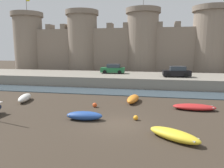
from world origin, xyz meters
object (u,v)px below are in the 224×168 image
(mooring_buoy_off_centre, at_px, (95,105))
(car_quay_centre_west, at_px, (177,72))
(car_quay_east, at_px, (113,69))
(rowboat_foreground_left, at_px, (133,99))
(rowboat_near_channel_left, at_px, (84,115))
(rowboat_midflat_left, at_px, (25,98))
(rowboat_near_channel_right, at_px, (174,135))
(mooring_buoy_near_channel, at_px, (136,118))
(rowboat_foreground_centre, at_px, (194,107))

(mooring_buoy_off_centre, bearing_deg, car_quay_centre_west, 56.12)
(car_quay_east, bearing_deg, rowboat_foreground_left, -70.37)
(rowboat_near_channel_left, relative_size, mooring_buoy_off_centre, 6.78)
(rowboat_midflat_left, bearing_deg, car_quay_centre_west, 35.95)
(mooring_buoy_off_centre, bearing_deg, rowboat_near_channel_right, -43.18)
(rowboat_midflat_left, xyz_separation_m, mooring_buoy_near_channel, (12.76, -4.14, -0.20))
(rowboat_foreground_left, distance_m, car_quay_east, 14.63)
(car_quay_east, xyz_separation_m, car_quay_centre_west, (10.42, -2.86, 0.00))
(rowboat_midflat_left, distance_m, mooring_buoy_off_centre, 8.41)
(mooring_buoy_near_channel, height_order, car_quay_centre_west, car_quay_centre_west)
(mooring_buoy_off_centre, bearing_deg, mooring_buoy_near_channel, -36.32)
(rowboat_near_channel_left, bearing_deg, car_quay_east, 94.22)
(car_quay_east, height_order, car_quay_centre_west, same)
(rowboat_near_channel_left, height_order, rowboat_foreground_centre, rowboat_near_channel_left)
(rowboat_near_channel_left, height_order, rowboat_midflat_left, rowboat_midflat_left)
(rowboat_near_channel_right, xyz_separation_m, car_quay_centre_west, (1.96, 20.32, 2.01))
(rowboat_foreground_left, relative_size, car_quay_east, 0.81)
(rowboat_near_channel_left, distance_m, car_quay_east, 20.57)
(rowboat_near_channel_left, relative_size, car_quay_centre_west, 0.73)
(rowboat_foreground_left, relative_size, rowboat_near_channel_right, 0.94)
(rowboat_foreground_centre, bearing_deg, rowboat_foreground_left, 162.92)
(mooring_buoy_off_centre, xyz_separation_m, mooring_buoy_near_channel, (4.40, -3.24, -0.02))
(rowboat_foreground_left, distance_m, rowboat_near_channel_right, 10.17)
(rowboat_foreground_left, relative_size, rowboat_foreground_centre, 0.85)
(car_quay_centre_west, bearing_deg, rowboat_near_channel_right, -95.51)
(rowboat_foreground_centre, relative_size, car_quay_east, 0.95)
(rowboat_foreground_centre, relative_size, car_quay_centre_west, 0.95)
(rowboat_foreground_left, relative_size, mooring_buoy_off_centre, 7.47)
(mooring_buoy_off_centre, relative_size, car_quay_east, 0.11)
(rowboat_near_channel_left, xyz_separation_m, mooring_buoy_near_channel, (4.18, 0.73, -0.17))
(rowboat_near_channel_left, bearing_deg, car_quay_centre_west, 63.10)
(rowboat_near_channel_left, xyz_separation_m, rowboat_midflat_left, (-8.58, 4.88, 0.04))
(rowboat_foreground_left, bearing_deg, rowboat_midflat_left, -171.04)
(rowboat_midflat_left, bearing_deg, mooring_buoy_near_channel, -17.99)
(rowboat_midflat_left, relative_size, mooring_buoy_near_channel, 8.20)
(mooring_buoy_off_centre, distance_m, car_quay_centre_west, 16.51)
(rowboat_foreground_left, xyz_separation_m, car_quay_east, (-4.87, 13.66, 1.97))
(rowboat_foreground_left, height_order, rowboat_midflat_left, rowboat_midflat_left)
(mooring_buoy_off_centre, xyz_separation_m, car_quay_east, (-1.29, 16.45, 2.14))
(rowboat_foreground_left, relative_size, car_quay_centre_west, 0.81)
(rowboat_near_channel_left, distance_m, mooring_buoy_near_channel, 4.25)
(car_quay_centre_west, bearing_deg, car_quay_east, 164.67)
(car_quay_east, bearing_deg, rowboat_near_channel_right, -69.95)
(mooring_buoy_off_centre, height_order, car_quay_centre_west, car_quay_centre_west)
(rowboat_foreground_left, distance_m, rowboat_near_channel_left, 7.55)
(mooring_buoy_off_centre, relative_size, mooring_buoy_near_channel, 1.11)
(mooring_buoy_near_channel, bearing_deg, rowboat_midflat_left, 162.01)
(car_quay_centre_west, bearing_deg, mooring_buoy_near_channel, -105.69)
(rowboat_foreground_centre, height_order, car_quay_east, car_quay_east)
(rowboat_foreground_centre, xyz_separation_m, mooring_buoy_near_channel, (-5.26, -4.16, -0.09))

